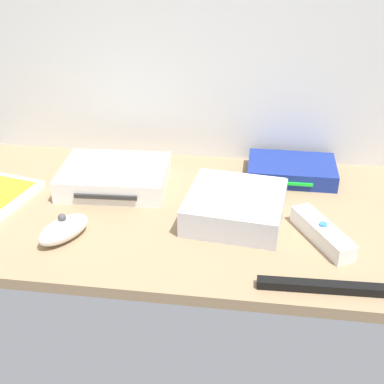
{
  "coord_description": "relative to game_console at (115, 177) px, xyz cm",
  "views": [
    {
      "loc": [
        11.37,
        -82.83,
        50.75
      ],
      "look_at": [
        0.0,
        0.0,
        4.0
      ],
      "focal_mm": 48.76,
      "sensor_mm": 36.0,
      "label": 1
    }
  ],
  "objects": [
    {
      "name": "ground_plane",
      "position": [
        16.75,
        -7.28,
        -3.2
      ],
      "size": [
        100.0,
        48.0,
        2.0
      ],
      "primitive_type": "cube",
      "color": "#9E7F5B",
      "rests_on": "ground"
    },
    {
      "name": "back_wall",
      "position": [
        16.75,
        17.32,
        29.8
      ],
      "size": [
        110.0,
        1.2,
        64.0
      ],
      "primitive_type": "cube",
      "color": "silver",
      "rests_on": "ground"
    },
    {
      "name": "game_console",
      "position": [
        0.0,
        0.0,
        0.0
      ],
      "size": [
        21.82,
        17.36,
        4.4
      ],
      "rotation": [
        0.0,
        0.0,
        0.05
      ],
      "color": "white",
      "rests_on": "ground_plane"
    },
    {
      "name": "mini_computer",
      "position": [
        24.88,
        -8.98,
        0.44
      ],
      "size": [
        18.8,
        18.8,
        5.3
      ],
      "rotation": [
        0.0,
        0.0,
        -0.11
      ],
      "color": "silver",
      "rests_on": "ground_plane"
    },
    {
      "name": "network_router",
      "position": [
        35.51,
        9.01,
        -0.5
      ],
      "size": [
        18.06,
        12.46,
        3.4
      ],
      "rotation": [
        0.0,
        0.0,
        0.0
      ],
      "color": "navy",
      "rests_on": "ground_plane"
    },
    {
      "name": "remote_wand",
      "position": [
        40.0,
        -13.92,
        -0.69
      ],
      "size": [
        10.3,
        14.7,
        3.4
      ],
      "rotation": [
        0.0,
        0.0,
        0.5
      ],
      "color": "white",
      "rests_on": "ground_plane"
    },
    {
      "name": "remote_nunchuk",
      "position": [
        -3.57,
        -19.67,
        -0.16
      ],
      "size": [
        9.01,
        10.82,
        5.1
      ],
      "rotation": [
        0.0,
        0.0,
        -0.55
      ],
      "color": "white",
      "rests_on": "ground_plane"
    },
    {
      "name": "sensor_bar",
      "position": [
        41.39,
        -27.3,
        -1.5
      ],
      "size": [
        24.04,
        2.54,
        1.4
      ],
      "primitive_type": "cube",
      "rotation": [
        0.0,
        0.0,
        0.03
      ],
      "color": "black",
      "rests_on": "ground_plane"
    }
  ]
}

